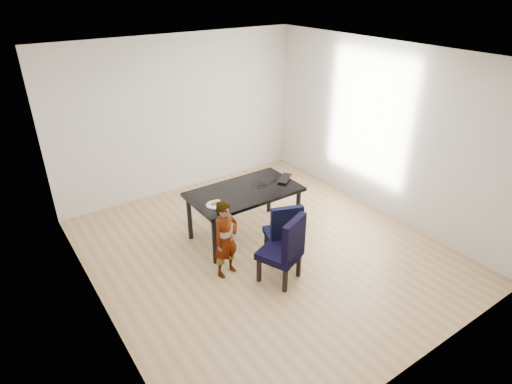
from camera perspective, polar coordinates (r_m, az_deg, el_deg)
floor at (r=6.20m, az=1.06°, el=-7.75°), size 4.50×5.00×0.01m
ceiling at (r=5.15m, az=1.33°, el=17.80°), size 4.50×5.00×0.01m
wall_back at (r=7.58m, az=-10.09°, el=9.96°), size 4.50×0.01×2.70m
wall_front at (r=4.04m, az=22.62°, el=-8.17°), size 4.50×0.01×2.70m
wall_left at (r=4.72m, az=-21.68°, el=-2.63°), size 0.01×5.00×2.70m
wall_right at (r=7.01m, az=16.47°, el=7.83°), size 0.01×5.00×2.70m
dining_table at (r=6.34m, az=-1.54°, el=-2.80°), size 1.60×0.90×0.75m
chair_left at (r=5.40m, az=3.17°, el=-7.47°), size 0.60×0.61×0.95m
chair_right at (r=5.81m, az=3.49°, el=-5.07°), size 0.55×0.56×0.89m
child at (r=5.48m, az=-4.04°, el=-6.30°), size 0.43×0.33×1.06m
plate at (r=5.79m, az=-5.49°, el=-1.71°), size 0.29×0.29×0.01m
sandwich at (r=5.79m, az=-5.42°, el=-1.33°), size 0.16×0.10×0.06m
laptop at (r=6.51m, az=3.42°, el=1.88°), size 0.43×0.41×0.03m
cable_tangle at (r=6.26m, az=0.82°, el=0.72°), size 0.19×0.19×0.01m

